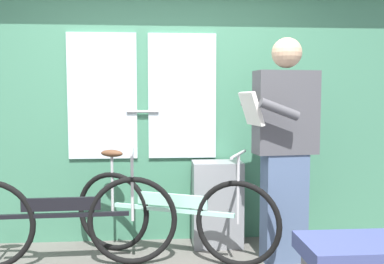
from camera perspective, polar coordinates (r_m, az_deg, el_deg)
name	(u,v)px	position (r m, az deg, el deg)	size (l,w,h in m)	color
train_door_wall	(164,108)	(3.81, -3.72, 3.20)	(4.27, 0.28, 2.28)	#427F60
bicycle_near_door	(60,220)	(3.41, -17.30, -11.22)	(1.75, 0.44, 0.90)	black
bicycle_leaning_behind	(171,214)	(3.45, -2.86, -10.98)	(1.62, 0.79, 0.88)	black
passenger_reading_newspaper	(284,145)	(3.37, 12.28, -1.68)	(0.60, 0.53, 1.75)	slate
trash_bin_by_wall	(217,204)	(3.74, 3.40, -9.59)	(0.43, 0.28, 0.74)	gray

